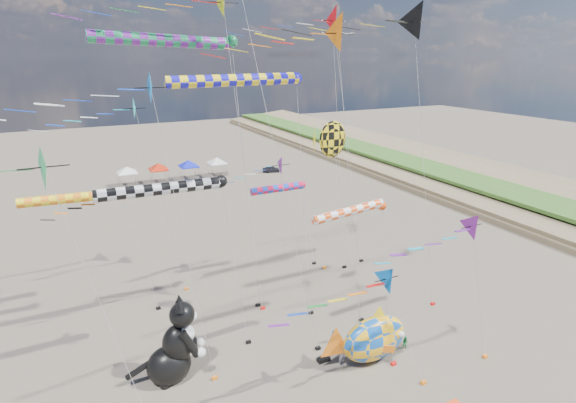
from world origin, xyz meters
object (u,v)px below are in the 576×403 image
at_px(person_adult, 342,355).
at_px(child_blue, 333,337).
at_px(child_green, 405,343).
at_px(cat_inflatable, 172,340).
at_px(fish_inflatable, 374,339).
at_px(parked_car, 272,169).

bearing_deg(person_adult, child_blue, 58.57).
relative_size(child_green, child_blue, 0.92).
bearing_deg(child_blue, person_adult, -131.75).
bearing_deg(cat_inflatable, child_blue, 4.00).
relative_size(fish_inflatable, parked_car, 1.93).
bearing_deg(child_blue, child_green, -57.85).
xyz_separation_m(child_blue, parked_car, (17.12, 48.28, 0.03)).
relative_size(cat_inflatable, parked_car, 1.70).
relative_size(fish_inflatable, child_green, 6.50).
relative_size(person_adult, child_green, 1.65).
distance_m(fish_inflatable, person_adult, 2.41).
bearing_deg(cat_inflatable, child_green, -4.30).
bearing_deg(fish_inflatable, parked_car, 72.89).
height_order(fish_inflatable, child_blue, fish_inflatable).
distance_m(fish_inflatable, parked_car, 53.61).
distance_m(person_adult, parked_car, 53.73).
height_order(child_green, child_blue, child_blue).
relative_size(person_adult, child_blue, 1.52).
bearing_deg(parked_car, cat_inflatable, 165.17).
bearing_deg(parked_car, person_adult, 177.00).
relative_size(person_adult, parked_car, 0.49).
relative_size(cat_inflatable, fish_inflatable, 0.88).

